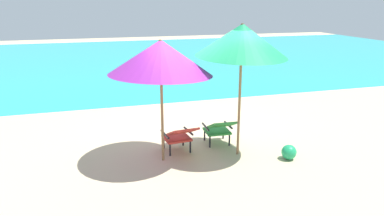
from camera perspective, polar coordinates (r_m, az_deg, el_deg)
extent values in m
plane|color=#CCB78E|center=(11.73, -5.25, 1.59)|extent=(40.00, 40.00, 0.00)
cube|color=#28B2B7|center=(19.79, -10.06, 7.60)|extent=(40.00, 18.00, 0.01)
cube|color=red|center=(7.56, -2.42, -4.73)|extent=(0.57, 0.55, 0.04)
cube|color=red|center=(7.15, -1.45, -3.72)|extent=(0.57, 0.56, 0.27)
cylinder|color=black|center=(7.74, -4.47, -5.45)|extent=(0.04, 0.04, 0.26)
cylinder|color=black|center=(7.87, -1.40, -5.02)|extent=(0.04, 0.04, 0.26)
cylinder|color=black|center=(7.37, -3.47, -6.60)|extent=(0.04, 0.04, 0.26)
cylinder|color=black|center=(7.51, -0.27, -6.12)|extent=(0.04, 0.04, 0.26)
cube|color=black|center=(7.44, -4.32, -4.14)|extent=(0.08, 0.50, 0.03)
cube|color=black|center=(7.61, -0.58, -3.63)|extent=(0.08, 0.50, 0.03)
cube|color=#338E3D|center=(7.97, 3.94, -3.63)|extent=(0.54, 0.52, 0.04)
cube|color=#338E3D|center=(7.55, 4.82, -2.65)|extent=(0.54, 0.54, 0.27)
cylinder|color=black|center=(8.15, 1.99, -4.26)|extent=(0.04, 0.04, 0.26)
cylinder|color=black|center=(8.27, 4.94, -3.99)|extent=(0.04, 0.04, 0.26)
cylinder|color=black|center=(7.77, 2.83, -5.33)|extent=(0.04, 0.04, 0.26)
cylinder|color=black|center=(7.90, 5.91, -5.02)|extent=(0.04, 0.04, 0.26)
cube|color=black|center=(7.85, 2.14, -2.97)|extent=(0.05, 0.50, 0.03)
cube|color=black|center=(8.00, 5.73, -2.66)|extent=(0.05, 0.50, 0.03)
cylinder|color=olive|center=(6.93, -4.71, -1.58)|extent=(0.05, 0.05, 1.75)
cone|color=purple|center=(6.66, -4.95, 7.96)|extent=(2.69, 2.69, 0.72)
sphere|color=#4C3823|center=(6.62, -5.01, 10.42)|extent=(0.07, 0.07, 0.07)
cylinder|color=olive|center=(7.21, 7.45, 0.25)|extent=(0.05, 0.05, 2.04)
cone|color=#1E9E60|center=(6.95, 7.86, 10.54)|extent=(2.38, 2.39, 0.68)
sphere|color=#4C3823|center=(6.93, 7.95, 12.81)|extent=(0.07, 0.07, 0.07)
sphere|color=#1E9E60|center=(7.46, 15.02, -6.73)|extent=(0.30, 0.30, 0.30)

